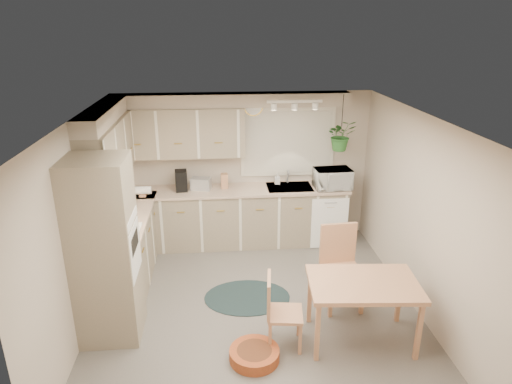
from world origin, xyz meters
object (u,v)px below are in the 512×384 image
Objects in this scene: dining_table at (361,311)px; pet_bed at (254,355)px; chair_back at (343,269)px; braided_rug at (247,297)px; chair_left at (285,312)px; microwave at (333,177)px.

dining_table reaches higher than pet_bed.
chair_back is 0.93× the size of braided_rug.
dining_table is 0.68m from chair_back.
chair_left is at bearing -179.34° from dining_table.
pet_bed is (-0.36, -0.23, -0.36)m from chair_left.
pet_bed is 0.95× the size of microwave.
chair_back is at bearing 37.42° from pet_bed.
chair_left is 0.75× the size of braided_rug.
microwave reaches higher than chair_back.
microwave is (0.24, 2.45, 0.76)m from dining_table.
dining_table is at bearing -100.12° from microwave.
pet_bed is at bearing 33.24° from chair_back.
chair_left is 1.57× the size of pet_bed.
microwave is (1.10, 2.46, 0.71)m from chair_left.
braided_rug is at bearing -138.29° from microwave.
braided_rug is (-1.21, 0.94, -0.37)m from dining_table.
chair_back is 1.94× the size of pet_bed.
chair_left is 0.56m from pet_bed.
dining_table reaches higher than braided_rug.
braided_rug is (-0.35, 0.95, -0.42)m from chair_left.
chair_left is (-0.85, -0.01, 0.05)m from dining_table.
microwave reaches higher than dining_table.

